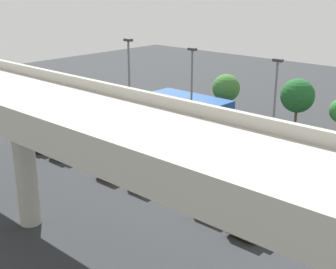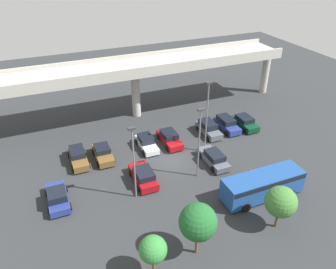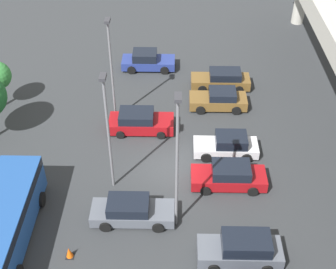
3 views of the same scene
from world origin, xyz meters
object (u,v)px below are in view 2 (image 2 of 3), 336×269
Objects in this scene: tree_front_centre at (198,222)px; tree_front_right at (281,202)px; parked_car_4 at (147,143)px; lamp_post_by_overpass at (207,113)px; parked_car_6 at (214,158)px; parked_car_8 at (227,124)px; parked_car_9 at (245,122)px; parked_car_0 at (58,197)px; traffic_cone at (250,170)px; lamp_post_mid_lot at (134,158)px; parked_car_5 at (169,138)px; parked_car_1 at (78,157)px; parked_car_3 at (143,176)px; shuttle_bus at (263,184)px; parked_car_2 at (103,153)px; tree_front_left at (153,250)px; parked_car_7 at (208,128)px; lamp_post_near_aisle at (199,139)px.

tree_front_centre is 1.16× the size of tree_front_right.
parked_car_4 is 8.36m from lamp_post_by_overpass.
parked_car_6 is 8.32m from parked_car_8.
tree_front_right reaches higher than parked_car_6.
lamp_post_by_overpass is (-7.85, -3.19, 4.44)m from parked_car_9.
parked_car_0 reaches higher than traffic_cone.
parked_car_5 is at bearing 48.66° from lamp_post_mid_lot.
parked_car_0 is 0.96× the size of parked_car_1.
shuttle_bus is at bearing -123.65° from parked_car_3.
tree_front_right is at bearing -140.13° from parked_car_3.
parked_car_0 is 1.04× the size of parked_car_2.
parked_car_1 is 1.09× the size of parked_car_2.
parked_car_1 is 22.29m from parked_car_9.
tree_front_left is (-11.38, -10.87, 1.94)m from parked_car_6.
tree_front_left is at bearing -26.65° from parked_car_5.
parked_car_1 is 11.22m from parked_car_5.
parked_car_1 is at bearing -91.23° from parked_car_4.
parked_car_7 reaches higher than parked_car_0.
parked_car_5 is at bearing -67.48° from parked_car_0.
shuttle_bus is at bearing -16.92° from parked_car_8.
lamp_post_by_overpass reaches higher than parked_car_3.
parked_car_8 is 0.51× the size of lamp_post_by_overpass.
parked_car_1 is 8.48m from parked_car_3.
tree_front_centre reaches higher than parked_car_1.
parked_car_3 is at bearing 74.87° from tree_front_left.
parked_car_7 reaches higher than parked_car_1.
tree_front_left is 0.87× the size of tree_front_right.
shuttle_bus is at bearing 46.00° from parked_car_2.
parked_car_1 is at bearing 66.51° from parked_car_6.
tree_front_left is (-2.92, -10.80, 1.91)m from parked_car_3.
lamp_post_by_overpass reaches higher than parked_car_6.
lamp_post_by_overpass is at bearing -34.71° from parked_car_7.
parked_car_4 is 0.52× the size of shuttle_bus.
lamp_post_near_aisle is at bearing 1.55° from parked_car_5.
shuttle_bus reaches higher than traffic_cone.
parked_car_4 is 0.88× the size of tree_front_centre.
tree_front_centre is (-9.06, -3.63, 1.88)m from shuttle_bus.
traffic_cone is at bearing 72.12° from tree_front_right.
lamp_post_by_overpass reaches higher than parked_car_4.
shuttle_bus reaches higher than parked_car_9.
traffic_cone is (12.65, -1.12, -4.32)m from lamp_post_mid_lot.
lamp_post_by_overpass is (3.02, 3.97, 0.42)m from lamp_post_near_aisle.
lamp_post_mid_lot is 8.79m from tree_front_centre.
parked_car_3 is at bearing -90.39° from parked_car_0.
parked_car_7 is (19.81, 6.08, 0.06)m from parked_car_0.
lamp_post_by_overpass reaches higher than tree_front_centre.
lamp_post_mid_lot is (1.48, -7.81, 3.94)m from parked_car_2.
parked_car_9 is at bearing 89.97° from parked_car_2.
parked_car_6 is at bearing 54.17° from tree_front_centre.
tree_front_left is (-5.41, -16.87, 1.93)m from parked_car_4.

